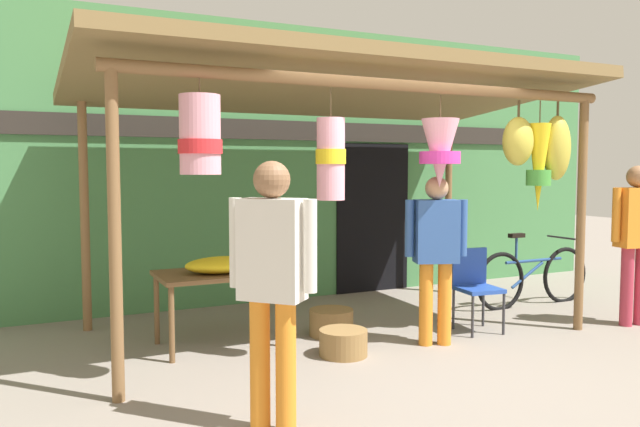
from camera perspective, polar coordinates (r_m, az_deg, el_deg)
ground_plane at (r=5.76m, az=7.35°, el=-12.73°), size 30.00×30.00×0.00m
shop_facade at (r=7.98m, az=-3.49°, el=4.56°), size 10.19×0.29×3.46m
market_stall_canopy at (r=6.28m, az=2.54°, el=10.32°), size 5.09×2.69×2.69m
display_table at (r=5.94m, az=-8.98°, el=-5.99°), size 1.19×0.74×0.70m
flower_heap_on_table at (r=5.86m, az=-8.82°, el=-4.64°), size 0.68×0.48×0.15m
folding_chair at (r=6.64m, az=13.94°, el=-6.09°), size 0.45×0.45×0.84m
wicker_basket_by_table at (r=5.68m, az=2.15°, el=-11.72°), size 0.43×0.43×0.23m
wicker_basket_spare at (r=6.33m, az=1.04°, el=-9.92°), size 0.44×0.44×0.26m
parked_bicycle at (r=8.06m, az=18.92°, el=-5.52°), size 1.75×0.44×0.92m
vendor_in_orange at (r=3.92m, az=-4.38°, el=-5.41°), size 0.44×0.45×1.72m
customer_foreground at (r=5.95m, az=10.57°, el=-2.99°), size 0.56×0.35×1.59m
shopper_by_bananas at (r=7.38m, az=26.92°, el=-1.46°), size 0.58×0.29×1.70m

